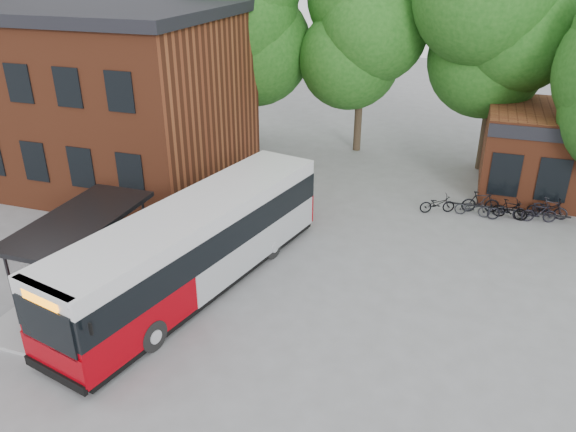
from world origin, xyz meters
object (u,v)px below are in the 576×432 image
(city_bus, at_px, (197,247))
(bicycle_7, at_px, (550,208))
(bicycle_2, at_px, (473,207))
(bicycle_1, at_px, (481,202))
(bus_shelter, at_px, (85,256))
(bicycle_4, at_px, (507,210))
(bicycle_3, at_px, (510,209))
(bicycle_6, at_px, (547,209))
(bicycle_0, at_px, (437,204))
(bicycle_5, at_px, (539,213))

(city_bus, xyz_separation_m, bicycle_7, (12.22, 9.92, -1.09))
(bicycle_7, bearing_deg, bicycle_2, 124.57)
(city_bus, relative_size, bicycle_1, 7.23)
(city_bus, height_order, bicycle_1, city_bus)
(bus_shelter, relative_size, bicycle_4, 4.17)
(bicycle_3, height_order, bicycle_6, bicycle_3)
(bicycle_3, relative_size, bicycle_6, 0.89)
(bicycle_1, height_order, bicycle_7, bicycle_1)
(bus_shelter, distance_m, bicycle_7, 19.42)
(bicycle_6, bearing_deg, bus_shelter, 125.63)
(bicycle_1, bearing_deg, bicycle_4, -125.49)
(bicycle_0, bearing_deg, bicycle_7, -100.80)
(bicycle_2, distance_m, bicycle_6, 3.24)
(bicycle_0, xyz_separation_m, bicycle_1, (1.84, 0.64, 0.08))
(bicycle_2, height_order, bicycle_5, bicycle_5)
(bicycle_2, bearing_deg, bicycle_6, -74.95)
(bus_shelter, height_order, bicycle_7, bus_shelter)
(bus_shelter, distance_m, bicycle_6, 19.26)
(bus_shelter, relative_size, bicycle_7, 4.69)
(bicycle_1, height_order, bicycle_4, bicycle_1)
(city_bus, distance_m, bicycle_6, 15.61)
(bicycle_1, distance_m, bicycle_2, 0.61)
(bicycle_0, bearing_deg, bicycle_1, -94.14)
(bicycle_0, xyz_separation_m, bicycle_3, (3.09, 0.33, 0.03))
(bus_shelter, height_order, bicycle_5, bus_shelter)
(bicycle_2, height_order, bicycle_4, bicycle_4)
(bus_shelter, distance_m, bicycle_1, 16.87)
(bicycle_2, xyz_separation_m, bicycle_7, (3.26, 0.92, 0.05))
(bicycle_1, xyz_separation_m, bicycle_2, (-0.32, -0.51, -0.10))
(bicycle_1, bearing_deg, bicycle_7, -95.62)
(bicycle_1, relative_size, bicycle_7, 1.12)
(bicycle_2, height_order, bicycle_3, bicycle_3)
(city_bus, xyz_separation_m, bicycle_0, (7.44, 8.87, -1.12))
(bus_shelter, height_order, city_bus, city_bus)
(city_bus, bearing_deg, bicycle_2, 58.33)
(bicycle_2, relative_size, bicycle_3, 1.03)
(city_bus, relative_size, bicycle_0, 7.58)
(bicycle_0, relative_size, bicycle_4, 0.95)
(bicycle_5, bearing_deg, bicycle_4, 85.91)
(bicycle_1, xyz_separation_m, bicycle_7, (2.94, 0.42, -0.05))
(city_bus, distance_m, bicycle_5, 14.96)
(bicycle_2, xyz_separation_m, bicycle_3, (1.57, 0.20, 0.04))
(bicycle_1, distance_m, bicycle_7, 2.97)
(bus_shelter, bearing_deg, bicycle_3, 37.98)
(bicycle_7, bearing_deg, city_bus, 147.81)
(bicycle_5, xyz_separation_m, bicycle_6, (0.37, 0.58, -0.01))
(bus_shelter, relative_size, bicycle_1, 4.18)
(city_bus, height_order, bicycle_4, city_bus)
(city_bus, distance_m, bicycle_7, 15.78)
(bicycle_0, distance_m, bicycle_5, 4.30)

